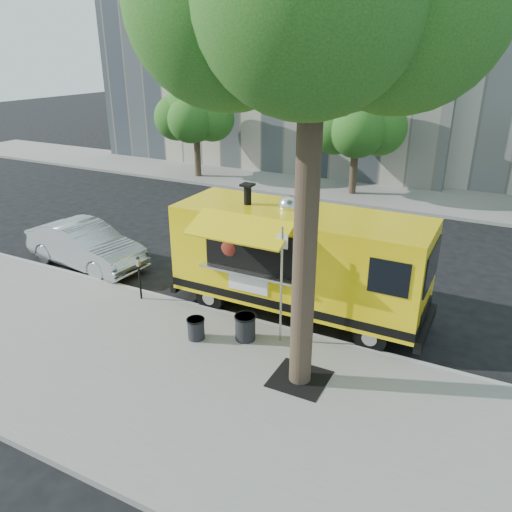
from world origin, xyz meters
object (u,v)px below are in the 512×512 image
Objects in this scene: sign_post at (281,279)px; trash_bin_right at (196,328)px; far_tree_a at (195,111)px; food_truck at (297,259)px; sedan at (86,245)px; trash_bin_left at (245,327)px; far_tree_b at (357,118)px; parking_meter at (139,273)px.

sign_post is 2.53m from trash_bin_right.
sign_post is (11.55, -13.85, -1.93)m from far_tree_a.
food_truck is 1.57× the size of sedan.
food_truck is 7.73m from sedan.
sedan is at bearing 158.19° from trash_bin_right.
sign_post is 0.42× the size of food_truck.
food_truck is (-0.31, 1.72, -0.19)m from sign_post.
sedan is 6.54m from trash_bin_right.
food_truck is 10.84× the size of trash_bin_left.
trash_bin_left is 1.20× the size of trash_bin_right.
sedan reaches higher than trash_bin_right.
far_tree_a is 18.10m from trash_bin_left.
sign_post is at bearing -95.04° from sedan.
far_tree_b is at bearing 100.24° from food_truck.
food_truck reaches higher than trash_bin_left.
parking_meter is at bearing -62.85° from far_tree_a.
far_tree_b is at bearing 100.15° from sign_post.
food_truck is at bearing -79.86° from far_tree_b.
sign_post is at bearing -79.85° from far_tree_b.
parking_meter is 2.43× the size of trash_bin_right.
far_tree_b reaches higher than far_tree_a.
far_tree_a reaches higher than sedan.
sedan is (-7.98, 1.55, -1.10)m from sign_post.
trash_bin_left is (1.75, -14.59, -3.33)m from far_tree_b.
food_truck is (2.24, -12.53, -2.18)m from far_tree_b.
far_tree_b is 0.77× the size of food_truck.
far_tree_a is 9.77× the size of trash_bin_right.
far_tree_b reaches higher than trash_bin_right.
sign_post is 1.76m from food_truck.
sign_post is at bearing 23.14° from trash_bin_left.
parking_meter is at bearing -160.18° from food_truck.
trash_bin_left reaches higher than trash_bin_right.
far_tree_b is 1.21× the size of sedan.
sign_post is 2.25× the size of parking_meter.
trash_bin_right is (6.06, -2.43, -0.30)m from sedan.
sedan is at bearing -113.16° from far_tree_b.
sedan is (3.57, -12.30, -3.03)m from far_tree_a.
trash_bin_right is (-1.92, -0.88, -1.40)m from sign_post.
food_truck is (11.24, -12.13, -2.12)m from far_tree_a.
parking_meter is (7.00, -13.65, -2.79)m from far_tree_a.
far_tree_b reaches higher than sedan.
parking_meter is at bearing 177.48° from sign_post.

